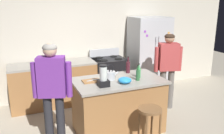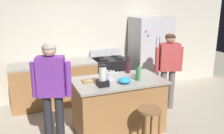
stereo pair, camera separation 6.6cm
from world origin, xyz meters
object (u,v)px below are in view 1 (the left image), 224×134
stove_range (109,77)px  bottle_olive_oil (138,75)px  person_by_sink_right (168,64)px  kitchen_island (118,105)px  bottle_soda (139,72)px  tea_kettle (110,75)px  mixing_bowl (125,80)px  cutting_board (91,81)px  person_by_island_left (52,87)px  blender_appliance (103,77)px  chef_knife (93,80)px  refrigerator (149,55)px  bar_stool (150,118)px  bottle_wine (128,67)px

stove_range → bottle_olive_oil: size_ratio=4.11×
stove_range → person_by_sink_right: size_ratio=0.70×
kitchen_island → bottle_soda: bottle_soda is taller
person_by_sink_right → tea_kettle: bearing=-165.4°
bottle_soda → mixing_bowl: size_ratio=1.16×
mixing_bowl → cutting_board: size_ratio=0.73×
person_by_island_left → bottle_soda: size_ratio=6.59×
blender_appliance → chef_knife: bearing=107.0°
mixing_bowl → chef_knife: mixing_bowl is taller
refrigerator → cutting_board: refrigerator is taller
person_by_sink_right → refrigerator: bearing=81.5°
refrigerator → person_by_sink_right: refrigerator is taller
mixing_bowl → stove_range: bearing=77.2°
person_by_sink_right → tea_kettle: size_ratio=5.91×
stove_range → cutting_board: 1.75m
bar_stool → mixing_bowl: 0.73m
refrigerator → chef_knife: size_ratio=8.59×
mixing_bowl → kitchen_island: bearing=97.0°
person_by_island_left → blender_appliance: size_ratio=4.84×
kitchen_island → cutting_board: 0.67m
bottle_olive_oil → stove_range: bearing=85.7°
kitchen_island → stove_range: bearing=74.7°
bottle_wine → mixing_bowl: bottle_wine is taller
bottle_wine → mixing_bowl: (-0.30, -0.51, -0.07)m
person_by_island_left → person_by_sink_right: size_ratio=1.04×
kitchen_island → bottle_soda: 0.68m
refrigerator → person_by_island_left: 3.09m
bottle_wine → chef_knife: 0.81m
refrigerator → tea_kettle: bearing=-138.7°
mixing_bowl → bottle_olive_oil: bearing=9.2°
bottle_wine → cutting_board: (-0.79, -0.22, -0.11)m
kitchen_island → refrigerator: size_ratio=0.82×
bottle_wine → stove_range: bearing=85.8°
bottle_wine → mixing_bowl: 0.59m
bar_stool → blender_appliance: (-0.55, 0.54, 0.56)m
person_by_sink_right → bottle_wine: size_ratio=5.15×
blender_appliance → chef_knife: 0.33m
bottle_wine → tea_kettle: 0.52m
bar_stool → chef_knife: 1.13m
kitchen_island → stove_range: 1.58m
stove_range → person_by_island_left: person_by_island_left is taller
bottle_wine → mixing_bowl: size_ratio=1.44×
blender_appliance → bottle_soda: (0.73, 0.18, -0.05)m
bar_stool → tea_kettle: bearing=111.9°
chef_knife → person_by_island_left: bearing=-174.8°
person_by_island_left → bottle_olive_oil: (1.43, -0.01, 0.03)m
person_by_sink_right → bottle_soda: size_ratio=6.36×
person_by_island_left → stove_range: bearing=46.9°
kitchen_island → bar_stool: size_ratio=2.20×
bottle_wine → bottle_soda: bearing=-82.0°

